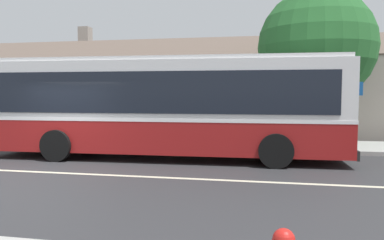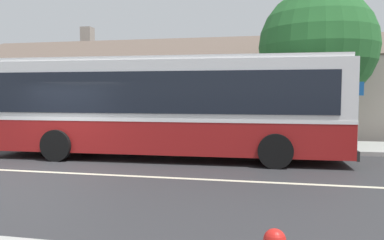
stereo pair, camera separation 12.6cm
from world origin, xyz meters
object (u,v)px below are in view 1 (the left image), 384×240
Objects in this scene: bench_by_building at (34,129)px; bench_down_street at (137,131)px; transit_bus at (164,105)px; bus_stop_sign at (357,107)px; street_tree_primary at (318,50)px.

bench_down_street is at bearing 3.38° from bench_by_building.
transit_bus is 6.79m from bus_stop_sign.
bench_down_street is 0.26× the size of street_tree_primary.
bus_stop_sign reaches higher than bench_down_street.
bench_by_building and bench_down_street have the same top height.
transit_bus reaches higher than bench_down_street.
bench_by_building is 0.72× the size of bus_stop_sign.
street_tree_primary is (12.04, 1.46, 3.33)m from bench_by_building.
transit_bus is at bearing -22.20° from bench_by_building.
street_tree_primary reaches higher than bus_stop_sign.
bus_stop_sign reaches higher than bench_by_building.
bench_by_building is 13.19m from bus_stop_sign.
street_tree_primary is (7.37, 1.18, 3.33)m from bench_down_street.
bus_stop_sign is at bearing -62.42° from street_tree_primary.
bus_stop_sign is (6.46, 2.09, -0.11)m from transit_bus.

